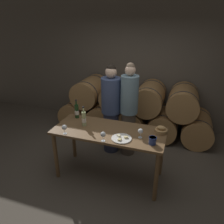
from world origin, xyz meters
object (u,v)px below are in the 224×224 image
object	(u,v)px
person_right	(129,110)
wine_bottle_white	(84,119)
wine_bottle_red	(77,111)
bread_basket	(161,130)
wine_glass_left	(103,135)
tasting_table	(109,136)
wine_glass_center	(140,131)
person_left	(111,110)
cheese_plate	(121,138)
wine_glass_far_left	(64,128)
blue_crock	(153,140)

from	to	relation	value
person_right	wine_bottle_white	xyz separation A→B (m)	(-0.56, -0.74, 0.08)
wine_bottle_red	bread_basket	world-z (taller)	wine_bottle_red
wine_bottle_red	wine_glass_left	size ratio (longest dim) A/B	2.29
tasting_table	wine_glass_center	xyz separation A→B (m)	(0.51, -0.07, 0.22)
wine_bottle_white	person_left	bearing A→B (deg)	74.10
wine_bottle_white	wine_glass_center	bearing A→B (deg)	-5.33
wine_bottle_red	cheese_plate	xyz separation A→B (m)	(0.95, -0.45, -0.11)
wine_glass_far_left	wine_glass_left	bearing A→B (deg)	-1.19
person_left	wine_glass_far_left	world-z (taller)	person_left
person_right	bread_basket	size ratio (longest dim) A/B	9.67
person_left	wine_glass_center	world-z (taller)	person_left
tasting_table	bread_basket	size ratio (longest dim) A/B	9.45
cheese_plate	wine_bottle_red	bearing A→B (deg)	154.63
wine_bottle_red	wine_bottle_white	world-z (taller)	same
wine_bottle_white	wine_glass_left	world-z (taller)	wine_bottle_white
wine_bottle_red	wine_glass_far_left	xyz separation A→B (m)	(0.09, -0.57, -0.02)
wine_bottle_red	cheese_plate	world-z (taller)	wine_bottle_red
person_right	bread_basket	distance (m)	0.88
tasting_table	wine_glass_left	size ratio (longest dim) A/B	12.02
tasting_table	wine_glass_center	bearing A→B (deg)	-7.44
wine_bottle_red	wine_glass_center	world-z (taller)	wine_bottle_red
person_left	wine_glass_far_left	bearing A→B (deg)	-109.20
wine_bottle_white	wine_glass_left	bearing A→B (deg)	-37.12
wine_bottle_red	wine_glass_left	world-z (taller)	wine_bottle_red
person_left	blue_crock	distance (m)	1.33
cheese_plate	wine_glass_center	bearing A→B (deg)	26.51
cheese_plate	wine_glass_center	xyz separation A→B (m)	(0.25, 0.13, 0.10)
wine_glass_center	cheese_plate	bearing A→B (deg)	-153.49
tasting_table	blue_crock	world-z (taller)	blue_crock
person_right	cheese_plate	world-z (taller)	person_right
person_right	wine_glass_center	xyz separation A→B (m)	(0.39, -0.83, 0.06)
wine_bottle_red	wine_glass_left	xyz separation A→B (m)	(0.71, -0.59, -0.02)
blue_crock	wine_glass_center	world-z (taller)	wine_glass_center
wine_bottle_red	blue_crock	world-z (taller)	wine_bottle_red
blue_crock	wine_glass_far_left	bearing A→B (deg)	-174.27
blue_crock	cheese_plate	size ratio (longest dim) A/B	0.37
person_right	blue_crock	size ratio (longest dim) A/B	16.24
wine_bottle_white	blue_crock	bearing A→B (deg)	-10.24
person_right	wine_bottle_red	distance (m)	0.96
wine_bottle_red	cheese_plate	bearing A→B (deg)	-25.37
person_right	blue_crock	xyz separation A→B (m)	(0.59, -0.95, 0.01)
bread_basket	wine_glass_left	xyz separation A→B (m)	(-0.75, -0.51, 0.06)
tasting_table	bread_basket	xyz separation A→B (m)	(0.78, 0.18, 0.16)
person_left	wine_bottle_red	distance (m)	0.69
person_left	bread_basket	size ratio (longest dim) A/B	9.40
person_right	wine_bottle_white	world-z (taller)	person_right
wine_bottle_red	blue_crock	distance (m)	1.47
person_left	wine_glass_far_left	size ratio (longest dim) A/B	11.96
wine_bottle_white	tasting_table	bearing A→B (deg)	-2.84
wine_glass_left	wine_glass_center	world-z (taller)	same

